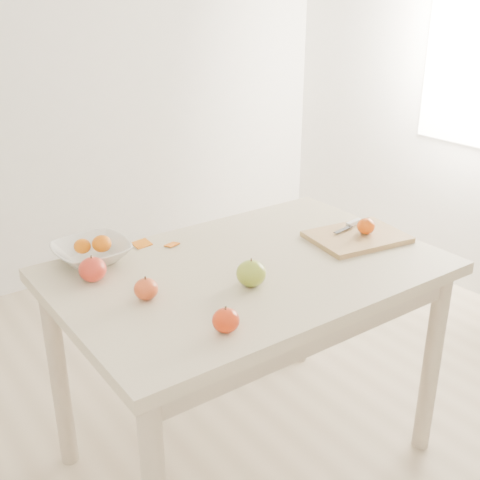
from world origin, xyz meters
TOP-DOWN VIEW (x-y plane):
  - ground at (0.00, 0.00)m, footprint 3.50×3.50m
  - table at (0.00, 0.00)m, footprint 1.20×0.80m
  - cutting_board at (0.43, -0.05)m, footprint 0.35×0.28m
  - board_tangerine at (0.46, -0.06)m, footprint 0.06×0.06m
  - fruit_bowl at (-0.39, 0.32)m, footprint 0.24×0.24m
  - bowl_tangerine_near at (-0.41, 0.33)m, footprint 0.05×0.05m
  - bowl_tangerine_far at (-0.36, 0.31)m, footprint 0.06×0.06m
  - orange_peel_a at (-0.20, 0.34)m, footprint 0.07×0.05m
  - orange_peel_b at (-0.12, 0.28)m, footprint 0.05×0.05m
  - paring_knife at (0.48, 0.02)m, footprint 0.17×0.06m
  - apple_green at (-0.08, -0.11)m, footprint 0.09×0.09m
  - apple_red_a at (-0.44, 0.19)m, footprint 0.08×0.08m
  - apple_red_b at (-0.37, -0.01)m, footprint 0.07×0.07m
  - apple_red_c at (-0.28, -0.28)m, footprint 0.07×0.07m

SIDE VIEW (x-z plane):
  - ground at x=0.00m, z-range 0.00..0.00m
  - table at x=0.00m, z-range 0.28..1.03m
  - orange_peel_a at x=-0.20m, z-range 0.75..0.76m
  - orange_peel_b at x=-0.12m, z-range 0.75..0.76m
  - cutting_board at x=0.43m, z-range 0.75..0.77m
  - paring_knife at x=0.48m, z-range 0.77..0.78m
  - fruit_bowl at x=-0.39m, z-range 0.75..0.81m
  - apple_red_b at x=-0.37m, z-range 0.75..0.81m
  - apple_red_c at x=-0.28m, z-range 0.75..0.81m
  - apple_red_a at x=-0.44m, z-range 0.75..0.82m
  - apple_green at x=-0.08m, z-range 0.75..0.83m
  - board_tangerine at x=0.46m, z-range 0.77..0.82m
  - bowl_tangerine_near at x=-0.41m, z-range 0.78..0.83m
  - bowl_tangerine_far at x=-0.36m, z-range 0.78..0.84m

